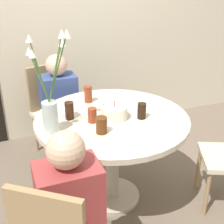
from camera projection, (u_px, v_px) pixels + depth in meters
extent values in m
plane|color=#6B5B4C|center=(112.00, 196.00, 2.68)|extent=(16.00, 16.00, 0.00)
cube|color=beige|center=(66.00, 18.00, 3.26)|extent=(8.00, 0.05, 2.60)
cylinder|color=beige|center=(112.00, 119.00, 2.36)|extent=(1.16, 1.16, 0.04)
cylinder|color=#B7AD99|center=(112.00, 160.00, 2.52)|extent=(0.11, 0.11, 0.69)
cylinder|color=#B7AD99|center=(112.00, 195.00, 2.67)|extent=(0.47, 0.47, 0.03)
cube|color=beige|center=(56.00, 115.00, 3.14)|extent=(0.50, 0.50, 0.04)
cube|color=#997A51|center=(46.00, 87.00, 3.16)|extent=(0.37, 0.15, 0.46)
cylinder|color=#997A51|center=(51.00, 147.00, 3.02)|extent=(0.03, 0.03, 0.41)
cylinder|color=#997A51|center=(81.00, 136.00, 3.21)|extent=(0.03, 0.03, 0.41)
cylinder|color=#997A51|center=(36.00, 133.00, 3.26)|extent=(0.03, 0.03, 0.41)
cylinder|color=#997A51|center=(64.00, 124.00, 3.45)|extent=(0.03, 0.03, 0.41)
cylinder|color=#997A51|center=(198.00, 168.00, 2.70)|extent=(0.03, 0.03, 0.41)
cylinder|color=#997A51|center=(207.00, 194.00, 2.40)|extent=(0.03, 0.03, 0.41)
cylinder|color=white|center=(114.00, 112.00, 2.31)|extent=(0.19, 0.19, 0.10)
cylinder|color=#E54C4C|center=(114.00, 104.00, 2.28)|extent=(0.01, 0.01, 0.04)
cylinder|color=#B2C6C1|center=(51.00, 117.00, 2.09)|extent=(0.10, 0.10, 0.22)
cylinder|color=#4C7538|center=(41.00, 79.00, 1.92)|extent=(0.09, 0.09, 0.36)
cone|color=silver|center=(32.00, 53.00, 1.80)|extent=(0.04, 0.04, 0.05)
cylinder|color=#4C7538|center=(39.00, 72.00, 1.96)|extent=(0.09, 0.04, 0.42)
cone|color=silver|center=(29.00, 38.00, 1.87)|extent=(0.04, 0.04, 0.05)
cylinder|color=#4C7538|center=(58.00, 70.00, 1.94)|extent=(0.14, 0.07, 0.45)
cone|color=silver|center=(67.00, 33.00, 1.84)|extent=(0.05, 0.05, 0.06)
cylinder|color=#4C7538|center=(39.00, 77.00, 1.97)|extent=(0.10, 0.03, 0.35)
cone|color=silver|center=(29.00, 51.00, 1.89)|extent=(0.05, 0.05, 0.05)
cylinder|color=#4C7538|center=(55.00, 70.00, 1.93)|extent=(0.11, 0.08, 0.46)
cone|color=silver|center=(62.00, 33.00, 1.82)|extent=(0.05, 0.05, 0.05)
cylinder|color=#4C7538|center=(55.00, 73.00, 2.00)|extent=(0.13, 0.05, 0.38)
cone|color=silver|center=(62.00, 42.00, 1.96)|extent=(0.05, 0.05, 0.06)
cylinder|color=silver|center=(60.00, 112.00, 2.41)|extent=(0.17, 0.17, 0.01)
cylinder|color=#33190C|center=(69.00, 111.00, 2.30)|extent=(0.07, 0.07, 0.13)
cylinder|color=maroon|center=(88.00, 94.00, 2.58)|extent=(0.07, 0.07, 0.14)
cylinder|color=black|center=(142.00, 111.00, 2.31)|extent=(0.07, 0.07, 0.12)
cylinder|color=#51280F|center=(102.00, 125.00, 2.10)|extent=(0.08, 0.08, 0.11)
cylinder|color=maroon|center=(92.00, 115.00, 2.25)|extent=(0.06, 0.06, 0.11)
cube|color=#383333|center=(62.00, 136.00, 3.17)|extent=(0.31, 0.24, 0.45)
cube|color=#33477F|center=(59.00, 96.00, 2.99)|extent=(0.34, 0.24, 0.42)
sphere|color=#D1A889|center=(56.00, 65.00, 2.85)|extent=(0.20, 0.20, 0.20)
cube|color=#993838|center=(69.00, 199.00, 1.67)|extent=(0.34, 0.24, 0.42)
sphere|color=#D1A889|center=(66.00, 150.00, 1.54)|extent=(0.20, 0.20, 0.20)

